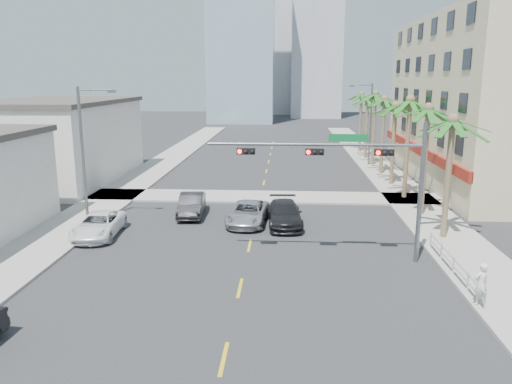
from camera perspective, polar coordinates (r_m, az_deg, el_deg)
ground at (r=19.98m, az=-2.97°, el=-15.53°), size 260.00×260.00×0.00m
sidewalk_right at (r=39.88m, az=17.84°, el=-1.44°), size 4.00×120.00×0.15m
sidewalk_left at (r=41.11m, az=-16.59°, el=-0.94°), size 4.00×120.00×0.15m
sidewalk_cross at (r=40.62m, az=0.51°, el=-0.56°), size 80.00×4.00×0.15m
building_right at (r=51.51m, az=26.66°, el=9.29°), size 15.25×28.00×15.00m
building_left_far at (r=50.67m, az=-21.79°, el=5.26°), size 11.00×18.00×7.20m
tower_far_left at (r=113.84m, az=-1.67°, el=20.17°), size 14.00×14.00×48.00m
tower_far_center at (r=143.02m, az=1.56°, el=17.46°), size 16.00×16.00×42.00m
traffic_signal_mast at (r=26.06m, az=11.68°, el=2.79°), size 11.12×0.54×7.20m
palm_tree_0 at (r=31.06m, az=21.58°, el=7.51°), size 4.80×4.80×7.80m
palm_tree_1 at (r=36.00m, az=19.11°, el=8.87°), size 4.80×4.80×8.16m
palm_tree_2 at (r=41.02m, az=17.22°, el=9.89°), size 4.80×4.80×8.52m
palm_tree_3 at (r=46.12m, az=15.66°, el=9.39°), size 4.80×4.80×7.80m
palm_tree_4 at (r=51.20m, az=14.49°, el=10.14°), size 4.80×4.80×8.16m
palm_tree_5 at (r=56.30m, az=13.52°, el=10.76°), size 4.80×4.80×8.52m
palm_tree_6 at (r=61.45m, az=12.66°, el=10.30°), size 4.80×4.80×7.80m
palm_tree_7 at (r=66.58m, az=11.98°, el=10.80°), size 4.80×4.80×8.16m
streetlight_left at (r=34.36m, az=-18.93°, el=4.74°), size 2.55×0.25×9.00m
streetlight_right at (r=56.35m, az=12.76°, el=8.02°), size 2.55×0.25×9.00m
guardrail at (r=26.38m, az=21.67°, el=-7.64°), size 0.08×8.08×1.00m
car_parked_far at (r=32.16m, az=-17.56°, el=-3.60°), size 2.65×5.27×1.43m
car_lane_left at (r=35.53m, az=-7.38°, el=-1.46°), size 2.01×4.84×1.56m
car_lane_center at (r=33.30m, az=-0.91°, el=-2.42°), size 2.85×5.40×1.45m
car_lane_right at (r=32.98m, az=3.28°, el=-2.50°), size 2.52×5.47×1.55m
pedestrian at (r=23.27m, az=24.31°, el=-9.56°), size 0.79×0.65×1.86m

